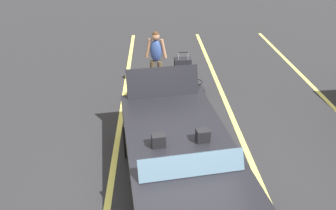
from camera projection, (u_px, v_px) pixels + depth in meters
ground_plane at (182, 194)px, 5.42m from camera, size 80.00×80.00×0.00m
lot_line_near at (109, 196)px, 5.36m from camera, size 18.00×0.12×0.01m
lot_line_mid at (263, 191)px, 5.48m from camera, size 18.00×0.12×0.01m
convertible_car at (186, 176)px, 4.95m from camera, size 4.34×2.30×1.53m
suitcase_large_black at (182, 70)px, 9.08m from camera, size 0.31×0.49×0.97m
suitcase_medium_bright at (154, 93)px, 7.98m from camera, size 0.38×0.46×0.62m
suitcase_small_carryon at (138, 91)px, 8.24m from camera, size 0.39×0.32×0.50m
duffel_bag at (195, 88)px, 8.59m from camera, size 0.68×0.65×0.34m
traveler_person at (156, 57)px, 8.45m from camera, size 0.27×0.61×1.65m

